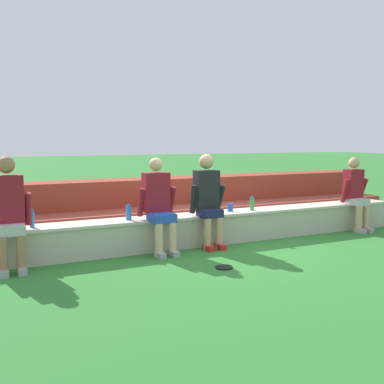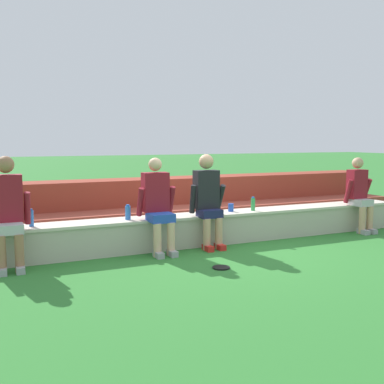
{
  "view_description": "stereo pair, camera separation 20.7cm",
  "coord_description": "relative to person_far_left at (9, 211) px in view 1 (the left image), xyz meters",
  "views": [
    {
      "loc": [
        -3.4,
        -5.99,
        1.61
      ],
      "look_at": [
        -0.35,
        0.22,
        0.82
      ],
      "focal_mm": 43.13,
      "sensor_mm": 36.0,
      "label": 1
    },
    {
      "loc": [
        -3.21,
        -6.08,
        1.61
      ],
      "look_at": [
        -0.35,
        0.22,
        0.82
      ],
      "focal_mm": 43.13,
      "sensor_mm": 36.0,
      "label": 2
    }
  ],
  "objects": [
    {
      "name": "water_bottle_mid_left",
      "position": [
        1.6,
        0.2,
        -0.17
      ],
      "size": [
        0.08,
        0.08,
        0.22
      ],
      "color": "blue",
      "rests_on": "stone_seating_wall"
    },
    {
      "name": "ground_plane",
      "position": [
        2.96,
        0.0,
        -0.74
      ],
      "size": [
        80.0,
        80.0,
        0.0
      ],
      "primitive_type": "plane",
      "color": "#2D752D"
    },
    {
      "name": "stone_seating_wall",
      "position": [
        2.96,
        0.23,
        -0.49
      ],
      "size": [
        7.07,
        0.49,
        0.47
      ],
      "color": "#B7AF9E",
      "rests_on": "ground"
    },
    {
      "name": "person_center",
      "position": [
        2.77,
        -0.0,
        -0.0
      ],
      "size": [
        0.54,
        0.49,
        1.39
      ],
      "color": "tan",
      "rests_on": "ground"
    },
    {
      "name": "frisbee",
      "position": [
        2.41,
        -1.1,
        -0.73
      ],
      "size": [
        0.22,
        0.22,
        0.02
      ],
      "primitive_type": "cylinder",
      "color": "black",
      "rests_on": "ground"
    },
    {
      "name": "water_bottle_mid_right",
      "position": [
        0.29,
        0.22,
        -0.16
      ],
      "size": [
        0.06,
        0.06,
        0.23
      ],
      "color": "blue",
      "rests_on": "stone_seating_wall"
    },
    {
      "name": "water_bottle_center_gap",
      "position": [
        3.66,
        0.18,
        -0.17
      ],
      "size": [
        0.07,
        0.07,
        0.22
      ],
      "color": "green",
      "rests_on": "stone_seating_wall"
    },
    {
      "name": "plastic_cup_right_end",
      "position": [
        3.29,
        0.24,
        -0.21
      ],
      "size": [
        0.09,
        0.09,
        0.13
      ],
      "primitive_type": "cylinder",
      "color": "blue",
      "rests_on": "stone_seating_wall"
    },
    {
      "name": "person_right_of_center",
      "position": [
        5.7,
        -0.04,
        -0.07
      ],
      "size": [
        0.49,
        0.49,
        1.3
      ],
      "color": "tan",
      "rests_on": "ground"
    },
    {
      "name": "brick_bleachers",
      "position": [
        2.96,
        1.47,
        -0.36
      ],
      "size": [
        8.38,
        1.27,
        0.92
      ],
      "color": "#984132",
      "rests_on": "ground"
    },
    {
      "name": "person_far_left",
      "position": [
        0.0,
        0.0,
        0.0
      ],
      "size": [
        0.55,
        0.56,
        1.41
      ],
      "color": "#996B4C",
      "rests_on": "ground"
    },
    {
      "name": "person_left_of_center",
      "position": [
        1.98,
        0.01,
        -0.04
      ],
      "size": [
        0.55,
        0.6,
        1.35
      ],
      "color": "#DBAD89",
      "rests_on": "ground"
    }
  ]
}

